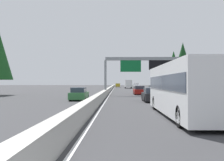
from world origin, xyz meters
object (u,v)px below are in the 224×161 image
object	(u,v)px
sedan_far_left	(153,89)
box_truck_mid_right	(128,84)
sedan_mid_center	(152,95)
pickup_mid_left	(136,86)
sign_gantry_overhead	(146,65)
conifer_right_far	(174,66)
bus_near_center	(183,88)
conifer_right_distant	(169,75)
conifer_right_mid	(183,61)
oncoming_near	(79,94)
minivan_near_right	(118,85)
sedan_distant_b	(139,91)

from	to	relation	value
sedan_far_left	box_truck_mid_right	xyz separation A→B (m)	(38.06, 3.67, 0.93)
sedan_mid_center	pickup_mid_left	size ratio (longest dim) A/B	0.79
sign_gantry_overhead	conifer_right_far	world-z (taller)	conifer_right_far
bus_near_center	box_truck_mid_right	distance (m)	79.48
conifer_right_distant	box_truck_mid_right	bearing A→B (deg)	134.17
sign_gantry_overhead	conifer_right_far	xyz separation A→B (m)	(26.87, -9.96, 1.40)
box_truck_mid_right	bus_near_center	bearing A→B (deg)	-180.00
sedan_mid_center	box_truck_mid_right	distance (m)	67.08
pickup_mid_left	conifer_right_mid	distance (m)	34.34
sign_gantry_overhead	sedan_mid_center	world-z (taller)	sign_gantry_overhead
oncoming_near	conifer_right_far	distance (m)	42.66
sign_gantry_overhead	conifer_right_distant	world-z (taller)	conifer_right_distant
conifer_right_mid	pickup_mid_left	bearing A→B (deg)	16.27
minivan_near_right	box_truck_mid_right	world-z (taller)	box_truck_mid_right
sign_gantry_overhead	bus_near_center	distance (m)	25.74
oncoming_near	conifer_right_far	bearing A→B (deg)	153.55
sedan_mid_center	conifer_right_far	xyz separation A→B (m)	(40.02, -10.78, 5.50)
minivan_near_right	sedan_distant_b	distance (m)	72.83
sedan_mid_center	minivan_near_right	distance (m)	89.33
minivan_near_right	conifer_right_distant	distance (m)	22.52
sedan_distant_b	conifer_right_distant	world-z (taller)	conifer_right_distant
pickup_mid_left	oncoming_near	world-z (taller)	pickup_mid_left
sedan_far_left	sedan_distant_b	xyz separation A→B (m)	(-12.50, 3.91, 0.00)
sedan_distant_b	box_truck_mid_right	size ratio (longest dim) A/B	0.52
box_truck_mid_right	conifer_right_far	bearing A→B (deg)	-158.78
sedan_distant_b	conifer_right_distant	bearing A→B (deg)	-14.91
box_truck_mid_right	conifer_right_far	xyz separation A→B (m)	(-27.06, -10.51, 4.57)
bus_near_center	oncoming_near	world-z (taller)	bus_near_center
minivan_near_right	conifer_right_distant	world-z (taller)	conifer_right_distant
conifer_right_distant	sedan_mid_center	bearing A→B (deg)	167.90
conifer_right_distant	oncoming_near	bearing A→B (deg)	162.35
conifer_right_mid	box_truck_mid_right	bearing A→B (deg)	24.66
sedan_distant_b	conifer_right_far	bearing A→B (deg)	-24.58
sedan_far_left	conifer_right_far	bearing A→B (deg)	-31.84
bus_near_center	conifer_right_mid	size ratio (longest dim) A/B	0.94
sedan_mid_center	conifer_right_mid	bearing A→B (deg)	-18.24
pickup_mid_left	sedan_mid_center	bearing A→B (deg)	177.18
sign_gantry_overhead	sedan_far_left	distance (m)	16.68
conifer_right_far	bus_near_center	bearing A→B (deg)	168.67
bus_near_center	conifer_right_far	distance (m)	53.65
bus_near_center	conifer_right_mid	bearing A→B (deg)	-13.78
bus_near_center	sedan_distant_b	bearing A→B (deg)	0.49
sedan_mid_center	conifer_right_far	distance (m)	41.81
sign_gantry_overhead	conifer_right_mid	bearing A→B (deg)	-24.88
box_truck_mid_right	sign_gantry_overhead	bearing A→B (deg)	-179.42
sedan_distant_b	oncoming_near	distance (m)	16.49
sign_gantry_overhead	sedan_far_left	xyz separation A→B (m)	(15.86, -3.13, -4.09)
conifer_right_distant	sign_gantry_overhead	bearing A→B (deg)	166.36
conifer_right_mid	conifer_right_far	distance (m)	2.62
minivan_near_right	bus_near_center	bearing A→B (deg)	-177.90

